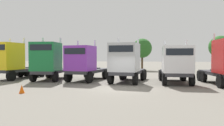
{
  "coord_description": "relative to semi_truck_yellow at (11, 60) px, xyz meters",
  "views": [
    {
      "loc": [
        3.38,
        -15.57,
        2.37
      ],
      "look_at": [
        -1.62,
        4.63,
        1.8
      ],
      "focal_mm": 33.89,
      "sensor_mm": 36.0,
      "label": 1
    }
  ],
  "objects": [
    {
      "name": "traffic_cone_near",
      "position": [
        6.65,
        -7.08,
        -1.75
      ],
      "size": [
        0.36,
        0.36,
        0.57
      ],
      "primitive_type": "cone",
      "color": "#F2590C",
      "rests_on": "ground"
    },
    {
      "name": "oak_far_centre",
      "position": [
        11.86,
        19.24,
        1.95
      ],
      "size": [
        3.48,
        3.48,
        5.74
      ],
      "color": "#4C3823",
      "rests_on": "ground"
    },
    {
      "name": "semi_truck_purple",
      "position": [
        8.09,
        0.45,
        -0.26
      ],
      "size": [
        3.13,
        6.58,
        4.05
      ],
      "rotation": [
        0.0,
        0.0,
        -1.67
      ],
      "color": "#333338",
      "rests_on": "ground"
    },
    {
      "name": "semi_truck_green",
      "position": [
        4.4,
        0.06,
        -0.04
      ],
      "size": [
        3.33,
        6.28,
        4.41
      ],
      "rotation": [
        0.0,
        0.0,
        -1.43
      ],
      "color": "#333338",
      "rests_on": "ground"
    },
    {
      "name": "oak_far_right",
      "position": [
        24.73,
        19.17,
        2.04
      ],
      "size": [
        3.67,
        3.67,
        5.93
      ],
      "color": "#4C3823",
      "rests_on": "ground"
    },
    {
      "name": "semi_truck_yellow",
      "position": [
        0.0,
        0.0,
        0.0
      ],
      "size": [
        2.94,
        6.26,
        4.45
      ],
      "rotation": [
        0.0,
        0.0,
        -1.64
      ],
      "color": "#333338",
      "rests_on": "ground"
    },
    {
      "name": "ground",
      "position": [
        12.35,
        -3.49,
        -2.03
      ],
      "size": [
        200.0,
        200.0,
        0.0
      ],
      "primitive_type": "plane",
      "color": "slate"
    },
    {
      "name": "semi_truck_silver",
      "position": [
        12.33,
        0.05,
        -0.13
      ],
      "size": [
        2.92,
        6.39,
        4.21
      ],
      "rotation": [
        0.0,
        0.0,
        -1.63
      ],
      "color": "#333338",
      "rests_on": "ground"
    },
    {
      "name": "semi_truck_white",
      "position": [
        16.75,
        0.36,
        -0.29
      ],
      "size": [
        3.03,
        6.28,
        3.92
      ],
      "rotation": [
        0.0,
        0.0,
        -1.49
      ],
      "color": "#333338",
      "rests_on": "ground"
    },
    {
      "name": "oak_far_left",
      "position": [
        0.62,
        19.28,
        1.13
      ],
      "size": [
        2.87,
        2.87,
        4.61
      ],
      "color": "#4C3823",
      "rests_on": "ground"
    }
  ]
}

